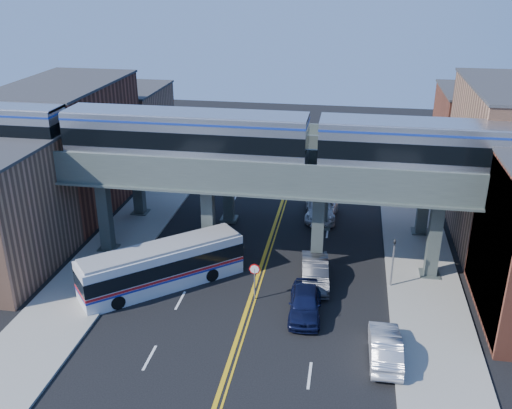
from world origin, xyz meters
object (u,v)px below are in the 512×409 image
transit_train (186,136)px  car_lane_d (320,207)px  transit_bus (162,267)px  car_lane_c (322,211)px  car_lane_b (315,272)px  traffic_signal (393,258)px  car_lane_a (305,303)px  stop_sign (255,276)px  car_parked_curb (385,347)px

transit_train → car_lane_d: size_ratio=9.03×
transit_bus → car_lane_c: bearing=12.0°
transit_bus → car_lane_b: bearing=-29.2°
traffic_signal → car_lane_a: traffic_signal is taller
stop_sign → car_lane_d: 14.64m
car_lane_b → car_lane_d: 11.52m
transit_bus → car_lane_d: bearing=13.4°
car_lane_b → car_lane_a: bearing=-100.8°
car_parked_curb → car_lane_d: bearing=-77.0°
stop_sign → traffic_signal: bearing=18.6°
car_lane_a → car_lane_d: 15.43m
transit_train → car_parked_curb: size_ratio=10.75×
stop_sign → transit_bus: transit_bus is taller
traffic_signal → car_lane_d: size_ratio=0.71×
car_lane_b → car_parked_curb: (4.45, -7.60, -0.05)m
car_lane_a → car_lane_c: (0.12, 14.97, -0.15)m
traffic_signal → car_lane_c: 12.14m
traffic_signal → car_lane_b: bearing=-176.8°
transit_bus → car_lane_a: transit_bus is taller
car_lane_b → traffic_signal: bearing=-2.6°
car_lane_b → car_lane_d: (-0.41, 11.51, -0.01)m
car_lane_a → car_parked_curb: size_ratio=1.02×
car_lane_d → car_parked_curb: car_lane_d is taller
car_lane_b → car_lane_c: size_ratio=1.02×
car_lane_a → transit_train: bearing=142.9°
transit_train → car_lane_d: bearing=45.6°
transit_bus → car_lane_c: transit_bus is taller
car_lane_a → car_lane_c: size_ratio=0.99×
transit_train → stop_sign: transit_train is taller
transit_train → car_lane_b: 12.98m
car_lane_a → car_lane_d: car_lane_a is taller
car_lane_b → car_lane_c: car_lane_b is taller
car_lane_a → car_parked_curb: 6.04m
transit_train → stop_sign: size_ratio=19.79×
car_lane_a → car_lane_b: 3.93m
transit_bus → traffic_signal: bearing=-32.0°
transit_train → traffic_signal: size_ratio=12.69×
car_lane_c → car_lane_d: 0.51m
car_lane_b → stop_sign: bearing=-150.0°
stop_sign → car_lane_d: (3.34, 14.22, -0.92)m
stop_sign → car_lane_c: bearing=75.6°
transit_train → car_lane_a: transit_train is taller
transit_bus → stop_sign: bearing=-46.2°
stop_sign → car_lane_d: stop_sign is taller
transit_train → transit_bus: 9.13m
traffic_signal → car_parked_curb: bearing=-95.1°
transit_train → stop_sign: bearing=-41.3°
car_parked_curb → traffic_signal: bearing=-96.3°
transit_bus → car_lane_c: (10.00, 13.15, -0.79)m
car_lane_a → car_parked_curb: car_lane_a is taller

